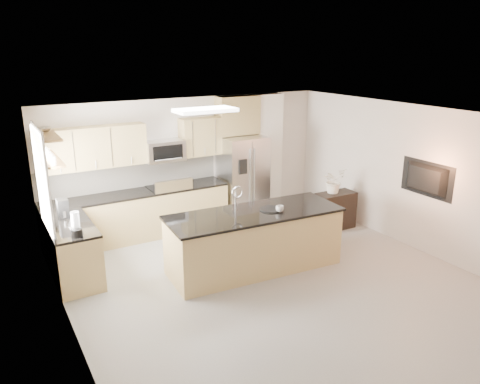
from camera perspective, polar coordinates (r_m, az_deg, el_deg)
floor at (r=7.47m, az=4.50°, el=-11.20°), size 6.50×6.50×0.00m
ceiling at (r=6.64m, az=5.03°, el=8.95°), size 6.00×6.50×0.02m
wall_back at (r=9.68m, az=-6.23°, el=3.71°), size 6.00×0.02×2.60m
wall_left at (r=5.88m, az=-20.26°, el=-6.39°), size 0.02×6.50×2.60m
wall_right at (r=8.93m, az=20.82°, el=1.51°), size 0.02×6.50×2.60m
back_counter at (r=9.22m, az=-12.22°, el=-2.65°), size 3.55×0.66×1.44m
left_counter at (r=7.94m, az=-19.77°, el=-6.74°), size 0.66×1.50×0.92m
range at (r=9.40m, az=-8.59°, el=-2.05°), size 0.76×0.64×1.14m
upper_cabinets at (r=8.98m, az=-13.55°, el=5.70°), size 3.50×0.33×0.75m
microwave at (r=9.20m, az=-9.20°, el=4.99°), size 0.76×0.40×0.40m
refrigerator at (r=9.93m, az=0.33°, el=1.71°), size 0.92×0.78×1.78m
partition_column at (r=10.40m, az=3.34°, el=4.74°), size 0.60×0.30×2.60m
window at (r=7.52m, az=-22.93°, el=1.21°), size 0.04×1.15×1.65m
shelf_lower at (r=7.56m, az=-22.35°, el=3.72°), size 0.30×1.20×0.04m
shelf_upper at (r=7.49m, az=-22.67°, el=6.47°), size 0.30×1.20×0.04m
ceiling_fixture at (r=7.81m, az=-4.26°, el=9.92°), size 1.00×0.50×0.06m
island at (r=7.76m, az=1.75°, el=-5.91°), size 2.94×1.22×1.42m
credenza at (r=9.64m, az=11.22°, el=-2.30°), size 0.95×0.40×0.75m
cup at (r=7.59m, az=4.87°, el=-2.06°), size 0.15×0.15×0.11m
platter at (r=7.70m, az=3.81°, el=-2.10°), size 0.48×0.48×0.02m
blender at (r=7.17m, az=-19.37°, el=-3.91°), size 0.16×0.16×0.38m
kettle at (r=7.64m, az=-19.66°, el=-3.14°), size 0.18×0.18×0.23m
coffee_maker at (r=8.01m, az=-20.77°, el=-1.96°), size 0.17×0.21×0.31m
bowl at (r=7.66m, az=-22.92°, el=7.10°), size 0.42×0.42×0.08m
flower_vase at (r=9.47m, az=11.39°, el=2.09°), size 0.74×0.66×0.75m
television at (r=8.73m, az=21.47°, el=1.44°), size 0.14×1.08×0.62m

